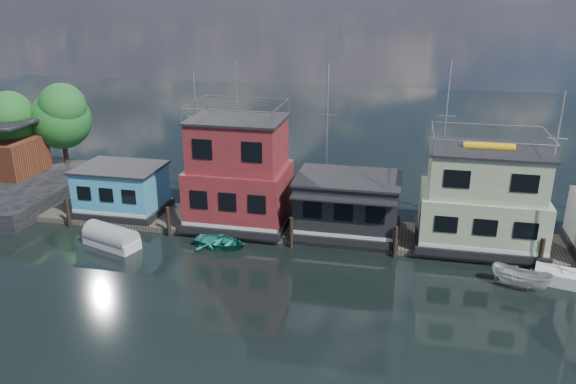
% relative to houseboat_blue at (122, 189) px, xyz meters
% --- Properties ---
extents(ground, '(160.00, 160.00, 0.00)m').
position_rel_houseboat_blue_xyz_m(ground, '(18.00, -12.00, -2.21)').
color(ground, black).
rests_on(ground, ground).
extents(dock, '(48.00, 5.00, 0.40)m').
position_rel_houseboat_blue_xyz_m(dock, '(18.00, 0.00, -2.01)').
color(dock, '#595147').
rests_on(dock, ground).
extents(houseboat_blue, '(6.40, 4.90, 3.66)m').
position_rel_houseboat_blue_xyz_m(houseboat_blue, '(0.00, 0.00, 0.00)').
color(houseboat_blue, black).
rests_on(houseboat_blue, dock).
extents(houseboat_red, '(7.40, 5.90, 11.86)m').
position_rel_houseboat_blue_xyz_m(houseboat_red, '(9.50, 0.00, 1.90)').
color(houseboat_red, black).
rests_on(houseboat_red, dock).
extents(houseboat_dark, '(7.40, 6.10, 4.06)m').
position_rel_houseboat_blue_xyz_m(houseboat_dark, '(17.50, -0.02, 0.21)').
color(houseboat_dark, black).
rests_on(houseboat_dark, dock).
extents(houseboat_green, '(8.40, 5.90, 7.03)m').
position_rel_houseboat_blue_xyz_m(houseboat_green, '(26.50, 0.00, 1.34)').
color(houseboat_green, black).
rests_on(houseboat_green, dock).
extents(pilings, '(42.28, 0.28, 2.20)m').
position_rel_houseboat_blue_xyz_m(pilings, '(17.67, -2.80, -1.11)').
color(pilings, '#2D2116').
rests_on(pilings, ground).
extents(background_masts, '(36.40, 0.16, 12.00)m').
position_rel_houseboat_blue_xyz_m(background_masts, '(22.76, 6.00, 3.35)').
color(background_masts, silver).
rests_on(background_masts, ground).
extents(shore, '(12.40, 15.72, 8.24)m').
position_rel_houseboat_blue_xyz_m(shore, '(-12.67, 3.86, 1.39)').
color(shore, black).
rests_on(shore, ground).
extents(motorboat, '(3.72, 2.49, 1.34)m').
position_rel_houseboat_blue_xyz_m(motorboat, '(28.46, -5.41, -1.53)').
color(motorboat, silver).
rests_on(motorboat, ground).
extents(tarp_runabout, '(4.41, 2.85, 1.67)m').
position_rel_houseboat_blue_xyz_m(tarp_runabout, '(1.84, -5.29, -1.58)').
color(tarp_runabout, silver).
rests_on(tarp_runabout, ground).
extents(dinghy_teal, '(4.02, 3.09, 0.77)m').
position_rel_houseboat_blue_xyz_m(dinghy_teal, '(9.23, -3.83, -1.82)').
color(dinghy_teal, '#238274').
rests_on(dinghy_teal, ground).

